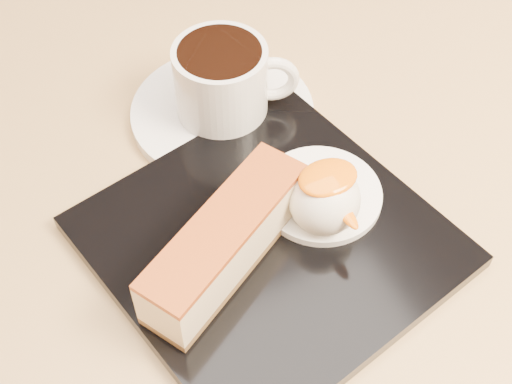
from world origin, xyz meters
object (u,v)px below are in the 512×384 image
cheesecake (225,242)px  coffee_cup (223,80)px  table (239,356)px  dessert_plate (269,242)px  saucer (223,113)px  ice_cream_scoop (324,200)px

cheesecake → coffee_cup: bearing=36.4°
table → coffee_cup: bearing=67.9°
table → cheesecake: 0.19m
dessert_plate → saucer: 0.13m
saucer → ice_cream_scoop: bearing=-83.8°
table → cheesecake: bearing=-144.8°
cheesecake → saucer: 0.15m
table → coffee_cup: (0.05, 0.13, 0.20)m
dessert_plate → cheesecake: (-0.03, -0.01, 0.03)m
cheesecake → ice_cream_scoop: bearing=-29.2°
ice_cream_scoop → saucer: 0.14m
cheesecake → saucer: (0.06, 0.14, -0.03)m
cheesecake → ice_cream_scoop: ice_cream_scoop is taller
dessert_plate → cheesecake: bearing=-171.9°
coffee_cup → ice_cream_scoop: bearing=-60.8°
saucer → coffee_cup: bearing=-23.7°
saucer → coffee_cup: size_ratio=1.57×
table → cheesecake: cheesecake is taller
coffee_cup → cheesecake: bearing=-90.7°
table → dessert_plate: size_ratio=3.64×
table → dessert_plate: dessert_plate is taller
dessert_plate → cheesecake: 0.05m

